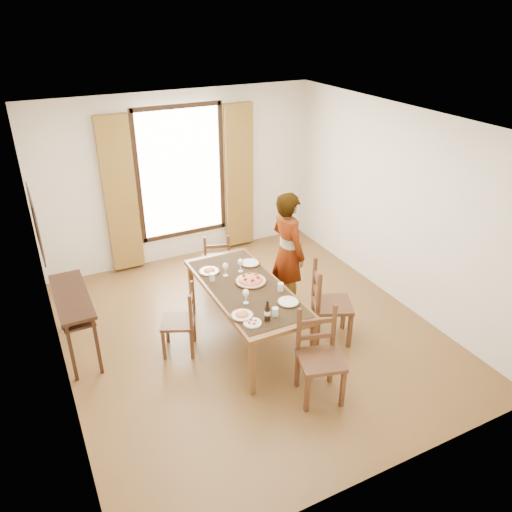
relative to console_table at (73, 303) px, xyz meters
name	(u,v)px	position (x,y,z in m)	size (l,w,h in m)	color
ground	(250,332)	(2.03, -0.60, -0.68)	(5.00, 5.00, 0.00)	#4C3718
room_shell	(244,220)	(2.03, -0.47, 0.86)	(4.60, 5.10, 2.74)	silver
console_table	(73,303)	(0.00, 0.00, 0.00)	(0.38, 1.20, 0.80)	black
dining_table	(246,291)	(1.94, -0.69, 0.01)	(0.89, 2.01, 0.76)	brown
chair_west	(181,322)	(1.12, -0.56, -0.27)	(0.52, 0.52, 0.88)	#512A1B
chair_north	(217,261)	(2.12, 0.71, -0.27)	(0.49, 0.49, 0.88)	#512A1B
chair_south	(320,359)	(2.20, -1.96, -0.21)	(0.56, 0.56, 1.02)	#512A1B
chair_east	(329,305)	(2.86, -1.15, -0.19)	(0.62, 0.62, 1.05)	#512A1B
man	(288,252)	(2.76, -0.26, 0.16)	(0.47, 0.66, 1.70)	gray
plate_sw	(242,314)	(1.63, -1.24, 0.10)	(0.27, 0.27, 0.05)	silver
plate_se	(288,301)	(2.22, -1.23, 0.10)	(0.27, 0.27, 0.05)	silver
plate_nw	(209,270)	(1.68, -0.14, 0.10)	(0.27, 0.27, 0.05)	silver
plate_ne	(250,262)	(2.24, -0.18, 0.10)	(0.27, 0.27, 0.05)	silver
pasta_platter	(251,279)	(2.04, -0.61, 0.12)	(0.40, 0.40, 0.10)	#AF2D16
caprese_plate	(252,322)	(1.67, -1.42, 0.09)	(0.20, 0.20, 0.04)	silver
wine_glass_a	(246,296)	(1.78, -1.02, 0.16)	(0.08, 0.08, 0.18)	white
wine_glass_b	(240,265)	(2.04, -0.31, 0.16)	(0.08, 0.08, 0.18)	white
wine_glass_c	(225,269)	(1.83, -0.33, 0.16)	(0.08, 0.08, 0.18)	white
tumbler_a	(281,287)	(2.27, -0.95, 0.12)	(0.07, 0.07, 0.10)	silver
tumbler_b	(212,277)	(1.63, -0.36, 0.12)	(0.07, 0.07, 0.10)	silver
tumbler_c	(275,312)	(1.96, -1.40, 0.12)	(0.07, 0.07, 0.10)	silver
wine_bottle	(267,311)	(1.84, -1.43, 0.20)	(0.07, 0.07, 0.25)	black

